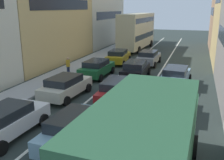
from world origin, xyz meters
The scene contains 17 objects.
sidewalk_left centered at (-6.70, 20.00, 0.07)m, with size 2.60×64.00×0.14m, color #A2A2A2.
lane_stripe_left centered at (-1.70, 20.00, 0.01)m, with size 0.16×60.00×0.01m, color silver.
lane_stripe_right centered at (1.70, 20.00, 0.01)m, with size 0.16×60.00×0.01m, color silver.
building_row_left centered at (-12.00, 20.66, 5.46)m, with size 7.20×43.90×11.82m.
removalist_box_truck centered at (3.69, 4.50, 1.97)m, with size 2.90×7.77×3.58m.
sedan_centre_lane_second centered at (0.05, 6.87, 0.80)m, with size 2.21×4.37×1.49m.
wagon_left_lane_second centered at (-3.37, 6.54, 0.80)m, with size 2.21×4.37×1.49m.
hatchback_centre_lane_third centered at (0.18, 12.62, 0.80)m, with size 2.16×4.35×1.49m.
sedan_left_lane_third centered at (-3.39, 12.29, 0.80)m, with size 2.27×4.40×1.49m.
coupe_centre_lane_fourth centered at (-0.06, 18.50, 0.80)m, with size 2.15×4.34×1.49m.
sedan_left_lane_fourth centered at (-3.40, 17.97, 0.80)m, with size 2.14×4.34×1.49m.
sedan_centre_lane_fifth centered at (-0.01, 24.29, 0.80)m, with size 2.17×4.35×1.49m.
sedan_left_lane_fifth centered at (-3.24, 23.82, 0.80)m, with size 2.23×4.38×1.49m.
sedan_right_lane_behind_truck centered at (3.31, 11.39, 0.80)m, with size 2.30×4.41×1.49m.
wagon_right_lane_far centered at (3.40, 17.36, 0.80)m, with size 2.30×4.41×1.49m.
bus_mid_queue_primary centered at (-3.52, 33.58, 2.83)m, with size 3.21×10.62×5.06m.
pedestrian_near_kerb centered at (-5.97, 17.54, 0.95)m, with size 0.34×0.54×1.66m.
Camera 1 is at (4.80, -2.35, 5.90)m, focal length 41.14 mm.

